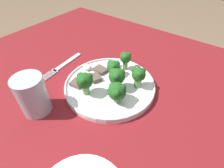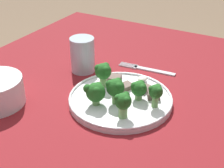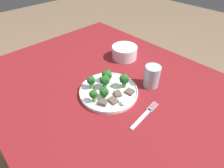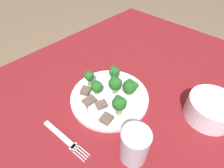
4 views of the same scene
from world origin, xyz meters
name	(u,v)px [view 3 (image 3 of 4)]	position (x,y,z in m)	size (l,w,h in m)	color
ground_plane	(109,158)	(0.00, 0.00, 0.00)	(8.00, 8.00, 0.00)	#7F664C
table	(107,97)	(0.00, 0.00, 0.63)	(1.22, 0.96, 0.73)	maroon
dinner_plate	(109,91)	(0.05, -0.04, 0.74)	(0.26, 0.26, 0.02)	white
fork	(144,115)	(0.24, -0.03, 0.73)	(0.03, 0.17, 0.00)	silver
cream_bowl	(124,52)	(-0.10, 0.23, 0.76)	(0.14, 0.14, 0.07)	white
drinking_glass	(152,77)	(0.15, 0.14, 0.77)	(0.07, 0.07, 0.10)	#B2C1CC
broccoli_floret_near_rim_left	(124,79)	(0.08, 0.03, 0.78)	(0.04, 0.04, 0.07)	#709E56
broccoli_floret_center_left	(107,75)	(0.00, 0.00, 0.77)	(0.05, 0.05, 0.06)	#709E56
broccoli_floret_back_left	(93,94)	(0.06, -0.13, 0.78)	(0.03, 0.03, 0.06)	#709E56
broccoli_floret_front_left	(91,81)	(-0.01, -0.08, 0.78)	(0.04, 0.04, 0.06)	#709E56
broccoli_floret_center_back	(105,80)	(0.03, -0.04, 0.78)	(0.04, 0.04, 0.06)	#709E56
broccoli_floret_mid_cluster	(104,92)	(0.07, -0.08, 0.77)	(0.04, 0.04, 0.05)	#709E56
meat_slice_front_slice	(130,92)	(0.13, 0.02, 0.74)	(0.04, 0.04, 0.01)	brown
meat_slice_middle_slice	(118,94)	(0.10, -0.03, 0.75)	(0.04, 0.04, 0.01)	brown
meat_slice_rear_slice	(103,102)	(0.10, -0.11, 0.75)	(0.04, 0.04, 0.02)	brown
meat_slice_edge_slice	(113,100)	(0.11, -0.07, 0.74)	(0.04, 0.03, 0.01)	brown
sauce_dollop	(123,103)	(0.15, -0.05, 0.75)	(0.03, 0.03, 0.02)	silver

